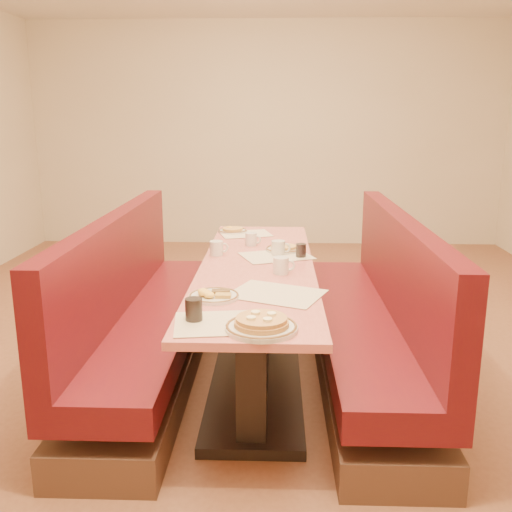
{
  "coord_description": "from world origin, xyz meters",
  "views": [
    {
      "loc": [
        0.11,
        -3.41,
        1.65
      ],
      "look_at": [
        0.0,
        -0.17,
        0.85
      ],
      "focal_mm": 40.0,
      "sensor_mm": 36.0,
      "label": 1
    }
  ],
  "objects_px": {
    "coffee_mug_a": "(282,265)",
    "soda_tumbler_mid": "(301,251)",
    "pancake_plate": "(261,325)",
    "soda_tumbler_near": "(194,310)",
    "diner_table": "(257,322)",
    "booth_right": "(373,325)",
    "eggs_plate": "(213,295)",
    "coffee_mug_d": "(252,239)",
    "coffee_mug_b": "(217,248)",
    "booth_left": "(143,323)",
    "coffee_mug_c": "(279,248)"
  },
  "relations": [
    {
      "from": "coffee_mug_b",
      "to": "pancake_plate",
      "type": "bearing_deg",
      "value": -91.85
    },
    {
      "from": "diner_table",
      "to": "coffee_mug_a",
      "type": "relative_size",
      "value": 19.27
    },
    {
      "from": "booth_right",
      "to": "coffee_mug_b",
      "type": "xyz_separation_m",
      "value": [
        -1.01,
        0.25,
        0.44
      ]
    },
    {
      "from": "eggs_plate",
      "to": "soda_tumbler_mid",
      "type": "xyz_separation_m",
      "value": [
        0.48,
        0.87,
        0.03
      ]
    },
    {
      "from": "booth_right",
      "to": "soda_tumbler_near",
      "type": "relative_size",
      "value": 23.22
    },
    {
      "from": "coffee_mug_a",
      "to": "soda_tumbler_mid",
      "type": "relative_size",
      "value": 1.42
    },
    {
      "from": "diner_table",
      "to": "coffee_mug_a",
      "type": "xyz_separation_m",
      "value": [
        0.15,
        -0.19,
        0.43
      ]
    },
    {
      "from": "diner_table",
      "to": "soda_tumbler_near",
      "type": "distance_m",
      "value": 1.12
    },
    {
      "from": "diner_table",
      "to": "eggs_plate",
      "type": "distance_m",
      "value": 0.8
    },
    {
      "from": "diner_table",
      "to": "booth_left",
      "type": "xyz_separation_m",
      "value": [
        -0.73,
        0.0,
        -0.01
      ]
    },
    {
      "from": "eggs_plate",
      "to": "coffee_mug_b",
      "type": "height_order",
      "value": "coffee_mug_b"
    },
    {
      "from": "coffee_mug_a",
      "to": "soda_tumbler_mid",
      "type": "distance_m",
      "value": 0.41
    },
    {
      "from": "soda_tumbler_mid",
      "to": "coffee_mug_b",
      "type": "bearing_deg",
      "value": 175.48
    },
    {
      "from": "eggs_plate",
      "to": "coffee_mug_d",
      "type": "relative_size",
      "value": 2.19
    },
    {
      "from": "booth_left",
      "to": "soda_tumbler_near",
      "type": "xyz_separation_m",
      "value": [
        0.48,
        -1.0,
        0.44
      ]
    },
    {
      "from": "diner_table",
      "to": "coffee_mug_a",
      "type": "height_order",
      "value": "coffee_mug_a"
    },
    {
      "from": "coffee_mug_b",
      "to": "soda_tumbler_mid",
      "type": "bearing_deg",
      "value": -20.13
    },
    {
      "from": "eggs_plate",
      "to": "soda_tumbler_mid",
      "type": "relative_size",
      "value": 2.81
    },
    {
      "from": "booth_left",
      "to": "soda_tumbler_near",
      "type": "bearing_deg",
      "value": -64.23
    },
    {
      "from": "pancake_plate",
      "to": "soda_tumbler_mid",
      "type": "xyz_separation_m",
      "value": [
        0.22,
        1.31,
        0.02
      ]
    },
    {
      "from": "booth_left",
      "to": "eggs_plate",
      "type": "xyz_separation_m",
      "value": [
        0.53,
        -0.66,
        0.4
      ]
    },
    {
      "from": "booth_right",
      "to": "coffee_mug_b",
      "type": "relative_size",
      "value": 20.0
    },
    {
      "from": "eggs_plate",
      "to": "coffee_mug_c",
      "type": "distance_m",
      "value": 0.99
    },
    {
      "from": "pancake_plate",
      "to": "coffee_mug_c",
      "type": "relative_size",
      "value": 2.49
    },
    {
      "from": "pancake_plate",
      "to": "coffee_mug_c",
      "type": "xyz_separation_m",
      "value": [
        0.08,
        1.37,
        0.03
      ]
    },
    {
      "from": "booth_right",
      "to": "eggs_plate",
      "type": "distance_m",
      "value": 1.21
    },
    {
      "from": "coffee_mug_b",
      "to": "soda_tumbler_near",
      "type": "relative_size",
      "value": 1.16
    },
    {
      "from": "diner_table",
      "to": "booth_right",
      "type": "xyz_separation_m",
      "value": [
        0.73,
        0.0,
        -0.01
      ]
    },
    {
      "from": "coffee_mug_a",
      "to": "coffee_mug_d",
      "type": "distance_m",
      "value": 0.77
    },
    {
      "from": "coffee_mug_a",
      "to": "soda_tumbler_mid",
      "type": "xyz_separation_m",
      "value": [
        0.13,
        0.39,
        -0.01
      ]
    },
    {
      "from": "soda_tumbler_near",
      "to": "coffee_mug_a",
      "type": "bearing_deg",
      "value": 63.66
    },
    {
      "from": "soda_tumbler_mid",
      "to": "soda_tumbler_near",
      "type": "bearing_deg",
      "value": -113.78
    },
    {
      "from": "pancake_plate",
      "to": "soda_tumbler_near",
      "type": "relative_size",
      "value": 2.94
    },
    {
      "from": "diner_table",
      "to": "booth_right",
      "type": "bearing_deg",
      "value": 0.0
    },
    {
      "from": "booth_left",
      "to": "coffee_mug_d",
      "type": "xyz_separation_m",
      "value": [
        0.68,
        0.55,
        0.44
      ]
    },
    {
      "from": "coffee_mug_c",
      "to": "coffee_mug_d",
      "type": "height_order",
      "value": "coffee_mug_c"
    },
    {
      "from": "pancake_plate",
      "to": "soda_tumbler_near",
      "type": "height_order",
      "value": "soda_tumbler_near"
    },
    {
      "from": "pancake_plate",
      "to": "soda_tumbler_mid",
      "type": "bearing_deg",
      "value": 80.29
    },
    {
      "from": "booth_right",
      "to": "pancake_plate",
      "type": "height_order",
      "value": "booth_right"
    },
    {
      "from": "eggs_plate",
      "to": "coffee_mug_b",
      "type": "relative_size",
      "value": 2.06
    },
    {
      "from": "coffee_mug_c",
      "to": "soda_tumbler_near",
      "type": "xyz_separation_m",
      "value": [
        -0.39,
        -1.27,
        0.0
      ]
    },
    {
      "from": "booth_left",
      "to": "booth_right",
      "type": "bearing_deg",
      "value": 0.0
    },
    {
      "from": "booth_left",
      "to": "coffee_mug_d",
      "type": "bearing_deg",
      "value": 39.07
    },
    {
      "from": "pancake_plate",
      "to": "soda_tumbler_mid",
      "type": "distance_m",
      "value": 1.32
    },
    {
      "from": "eggs_plate",
      "to": "coffee_mug_b",
      "type": "bearing_deg",
      "value": 94.67
    },
    {
      "from": "coffee_mug_d",
      "to": "soda_tumbler_near",
      "type": "height_order",
      "value": "soda_tumbler_near"
    },
    {
      "from": "booth_left",
      "to": "coffee_mug_c",
      "type": "bearing_deg",
      "value": 17.15
    },
    {
      "from": "pancake_plate",
      "to": "eggs_plate",
      "type": "xyz_separation_m",
      "value": [
        -0.26,
        0.44,
        -0.01
      ]
    },
    {
      "from": "coffee_mug_d",
      "to": "soda_tumbler_near",
      "type": "relative_size",
      "value": 1.09
    },
    {
      "from": "booth_left",
      "to": "coffee_mug_b",
      "type": "relative_size",
      "value": 20.0
    }
  ]
}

